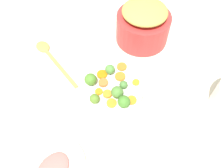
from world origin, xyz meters
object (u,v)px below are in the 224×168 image
at_px(serving_bowl_carrots, 112,91).
at_px(metal_pot, 143,28).
at_px(wooden_spoon, 49,54).
at_px(ham_plate, 54,167).

relative_size(serving_bowl_carrots, metal_pot, 0.99).
distance_m(serving_bowl_carrots, wooden_spoon, 0.34).
bearing_deg(serving_bowl_carrots, ham_plate, -30.76).
xyz_separation_m(serving_bowl_carrots, ham_plate, (0.27, -0.16, -0.03)).
bearing_deg(wooden_spoon, serving_bowl_carrots, 56.32).
height_order(serving_bowl_carrots, ham_plate, serving_bowl_carrots).
bearing_deg(ham_plate, metal_pot, 155.31).
distance_m(wooden_spoon, ham_plate, 0.48).
relative_size(metal_pot, ham_plate, 1.13).
height_order(serving_bowl_carrots, wooden_spoon, serving_bowl_carrots).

